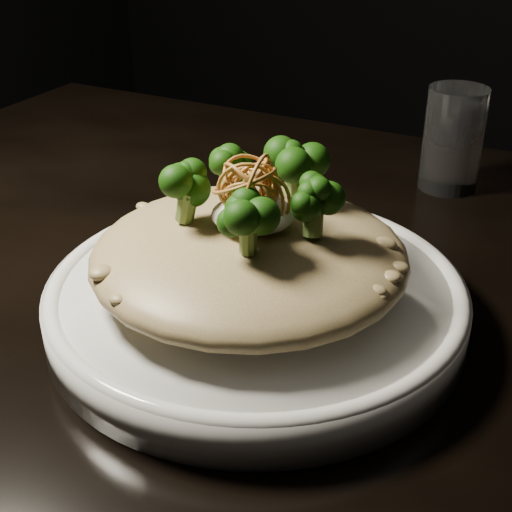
% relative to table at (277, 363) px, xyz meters
% --- Properties ---
extents(table, '(1.10, 0.80, 0.75)m').
position_rel_table_xyz_m(table, '(0.00, 0.00, 0.00)').
color(table, black).
rests_on(table, ground).
extents(plate, '(0.31, 0.31, 0.03)m').
position_rel_table_xyz_m(plate, '(0.01, -0.06, 0.10)').
color(plate, silver).
rests_on(plate, table).
extents(risotto, '(0.23, 0.23, 0.05)m').
position_rel_table_xyz_m(risotto, '(0.00, -0.06, 0.14)').
color(risotto, brown).
rests_on(risotto, plate).
extents(broccoli, '(0.14, 0.14, 0.05)m').
position_rel_table_xyz_m(broccoli, '(0.01, -0.05, 0.19)').
color(broccoli, black).
rests_on(broccoli, risotto).
extents(cheese, '(0.06, 0.06, 0.02)m').
position_rel_table_xyz_m(cheese, '(0.01, -0.06, 0.17)').
color(cheese, silver).
rests_on(cheese, risotto).
extents(shallots, '(0.07, 0.07, 0.04)m').
position_rel_table_xyz_m(shallots, '(0.01, -0.06, 0.20)').
color(shallots, '#8F611E').
rests_on(shallots, cheese).
extents(drinking_glass, '(0.07, 0.07, 0.11)m').
position_rel_table_xyz_m(drinking_glass, '(0.07, 0.26, 0.14)').
color(drinking_glass, white).
rests_on(drinking_glass, table).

